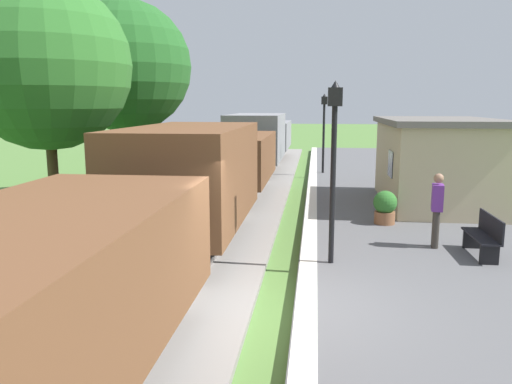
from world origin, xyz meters
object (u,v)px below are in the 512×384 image
at_px(freight_train, 235,158).
at_px(person_waiting, 437,207).
at_px(tree_trackside_mid, 46,65).
at_px(station_hut, 436,161).
at_px(potted_planter, 385,207).
at_px(lamp_post_near, 334,139).
at_px(tree_trackside_far, 126,67).
at_px(bench_down_platform, 400,169).
at_px(lamp_post_far, 324,119).
at_px(bench_near_hut, 484,235).

height_order(freight_train, person_waiting, freight_train).
xyz_separation_m(person_waiting, tree_trackside_mid, (-9.79, 1.18, 3.29)).
bearing_deg(station_hut, potted_planter, -123.30).
bearing_deg(lamp_post_near, station_hut, 62.01).
relative_size(station_hut, tree_trackside_far, 0.81).
xyz_separation_m(station_hut, lamp_post_near, (-3.54, -6.66, 1.15)).
xyz_separation_m(bench_down_platform, person_waiting, (-0.88, -10.54, 0.46)).
distance_m(station_hut, bench_down_platform, 5.39).
bearing_deg(bench_down_platform, freight_train, -148.21).
distance_m(freight_train, station_hut, 6.91).
distance_m(station_hut, person_waiting, 5.38).
bearing_deg(person_waiting, lamp_post_far, -70.23).
bearing_deg(person_waiting, station_hut, -93.51).
bearing_deg(lamp_post_far, bench_down_platform, -29.14).
bearing_deg(person_waiting, bench_near_hut, 155.35).
height_order(station_hut, lamp_post_near, lamp_post_near).
bearing_deg(tree_trackside_mid, bench_near_hut, -9.37).
relative_size(lamp_post_near, tree_trackside_mid, 0.55).
bearing_deg(bench_down_platform, lamp_post_far, 150.86).
distance_m(person_waiting, tree_trackside_far, 11.97).
xyz_separation_m(bench_down_platform, lamp_post_near, (-3.28, -11.97, 2.08)).
bearing_deg(potted_planter, lamp_post_near, -113.14).
xyz_separation_m(station_hut, bench_down_platform, (-0.26, 5.31, -0.93)).
bearing_deg(freight_train, person_waiting, -48.91).
bearing_deg(tree_trackside_mid, station_hut, 20.35).
bearing_deg(bench_down_platform, station_hut, -87.22).
height_order(person_waiting, potted_planter, person_waiting).
bearing_deg(tree_trackside_far, bench_down_platform, 22.40).
bearing_deg(lamp_post_near, bench_near_hut, 14.40).
height_order(bench_near_hut, bench_down_platform, same).
bearing_deg(lamp_post_near, person_waiting, 30.77).
bearing_deg(station_hut, bench_down_platform, 92.78).
bearing_deg(bench_down_platform, tree_trackside_far, -157.60).
distance_m(potted_planter, tree_trackside_far, 10.43).
relative_size(bench_down_platform, lamp_post_near, 0.41).
height_order(bench_near_hut, potted_planter, potted_planter).
bearing_deg(tree_trackside_mid, lamp_post_far, 56.55).
bearing_deg(tree_trackside_mid, person_waiting, -6.86).
distance_m(bench_near_hut, potted_planter, 3.29).
height_order(bench_down_platform, lamp_post_far, lamp_post_far).
bearing_deg(freight_train, lamp_post_far, 61.01).
relative_size(bench_near_hut, lamp_post_near, 0.41).
relative_size(lamp_post_near, lamp_post_far, 1.00).
xyz_separation_m(lamp_post_near, lamp_post_far, (0.00, 13.80, 0.00)).
xyz_separation_m(bench_near_hut, bench_down_platform, (0.00, 11.12, 0.00)).
xyz_separation_m(bench_down_platform, potted_planter, (-1.73, -8.33, 0.00)).
relative_size(station_hut, lamp_post_far, 1.57).
relative_size(bench_down_platform, lamp_post_far, 0.41).
relative_size(person_waiting, lamp_post_far, 0.46).
relative_size(tree_trackside_mid, tree_trackside_far, 0.94).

